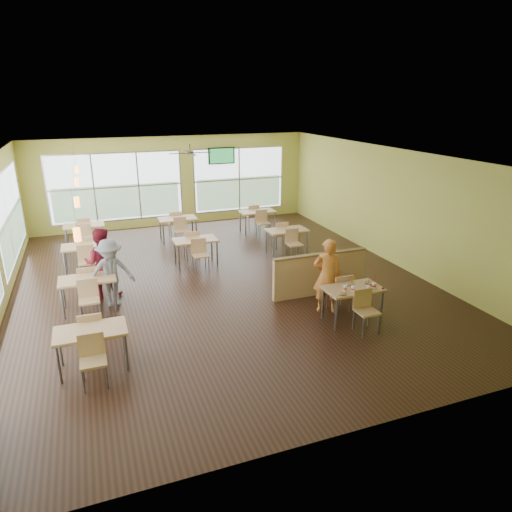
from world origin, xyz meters
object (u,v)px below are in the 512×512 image
(half_wall_divider, at_px, (320,274))
(man_plaid, at_px, (327,276))
(main_table, at_px, (353,293))
(food_basket, at_px, (370,283))

(half_wall_divider, height_order, man_plaid, man_plaid)
(half_wall_divider, bearing_deg, man_plaid, -108.97)
(half_wall_divider, bearing_deg, main_table, -90.00)
(food_basket, bearing_deg, man_plaid, 142.01)
(main_table, height_order, man_plaid, man_plaid)
(half_wall_divider, distance_m, man_plaid, 0.97)
(main_table, distance_m, man_plaid, 0.69)
(man_plaid, height_order, food_basket, man_plaid)
(main_table, relative_size, half_wall_divider, 0.63)
(main_table, bearing_deg, half_wall_divider, 90.00)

